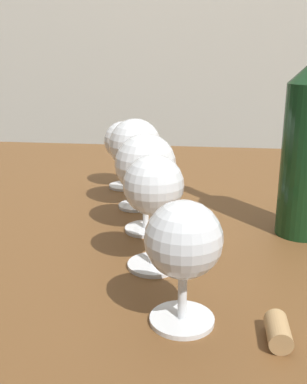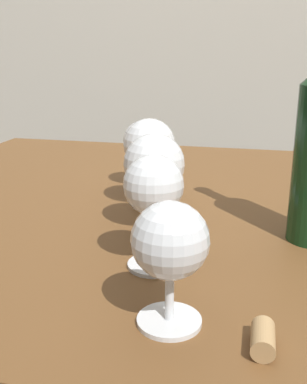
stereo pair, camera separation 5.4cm
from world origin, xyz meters
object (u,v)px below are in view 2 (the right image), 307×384
object	(u,v)px
wine_glass_amber	(154,189)
wine_glass_cabernet	(143,143)
wine_glass_white	(154,165)
wine_glass_chardonnay	(149,146)
wine_glass_rose	(170,243)
cork	(263,339)

from	to	relation	value
wine_glass_amber	wine_glass_cabernet	world-z (taller)	wine_glass_amber
wine_glass_white	wine_glass_chardonnay	distance (m)	0.11
wine_glass_rose	wine_glass_cabernet	xyz separation A→B (m)	(-0.14, 0.45, 0.00)
wine_glass_rose	wine_glass_cabernet	distance (m)	0.47
wine_glass_white	wine_glass_amber	bearing A→B (deg)	-77.38
wine_glass_rose	wine_glass_amber	bearing A→B (deg)	110.28
wine_glass_rose	cork	size ratio (longest dim) A/B	3.00
wine_glass_white	wine_glass_chardonnay	xyz separation A→B (m)	(-0.03, 0.10, 0.01)
cork	wine_glass_rose	bearing A→B (deg)	166.42
wine_glass_chardonnay	cork	xyz separation A→B (m)	(0.19, -0.35, -0.10)
wine_glass_amber	wine_glass_white	size ratio (longest dim) A/B	0.98
wine_glass_cabernet	wine_glass_amber	bearing A→B (deg)	-73.50
wine_glass_rose	wine_glass_chardonnay	distance (m)	0.35
wine_glass_white	wine_glass_chardonnay	bearing A→B (deg)	107.20
cork	wine_glass_chardonnay	bearing A→B (deg)	118.15
wine_glass_cabernet	cork	world-z (taller)	wine_glass_cabernet
wine_glass_rose	wine_glass_amber	xyz separation A→B (m)	(-0.04, 0.12, 0.01)
wine_glass_amber	cork	size ratio (longest dim) A/B	3.39
wine_glass_rose	wine_glass_white	xyz separation A→B (m)	(-0.07, 0.23, 0.01)
wine_glass_amber	wine_glass_cabernet	xyz separation A→B (m)	(-0.10, 0.33, -0.01)
wine_glass_white	wine_glass_chardonnay	world-z (taller)	wine_glass_chardonnay
wine_glass_rose	wine_glass_chardonnay	xyz separation A→B (m)	(-0.10, 0.33, 0.02)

